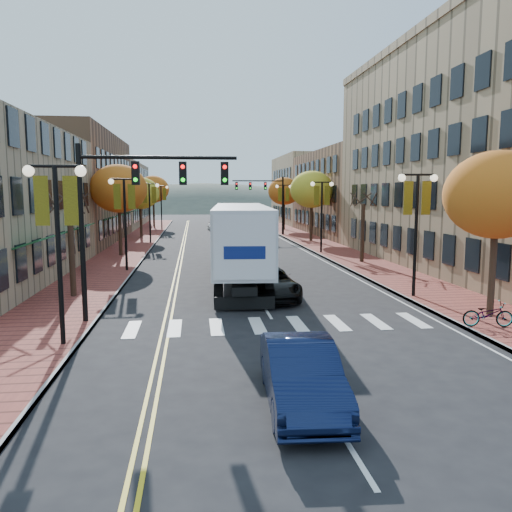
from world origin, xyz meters
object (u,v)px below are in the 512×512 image
object	(u,v)px
semi_truck	(240,236)
bicycle	(488,314)
black_suv	(269,283)
navy_sedan	(301,374)

from	to	relation	value
semi_truck	bicycle	world-z (taller)	semi_truck
bicycle	semi_truck	bearing A→B (deg)	43.87
black_suv	bicycle	world-z (taller)	black_suv
semi_truck	black_suv	distance (m)	5.91
semi_truck	black_suv	bearing A→B (deg)	-76.76
black_suv	bicycle	xyz separation A→B (m)	(7.30, -6.75, -0.11)
navy_sedan	black_suv	bearing A→B (deg)	88.23
semi_truck	navy_sedan	world-z (taller)	semi_truck
navy_sedan	semi_truck	bearing A→B (deg)	92.62
navy_sedan	bicycle	xyz separation A→B (m)	(8.37, 5.63, -0.15)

